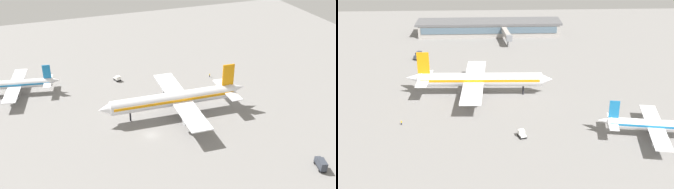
{
  "view_description": "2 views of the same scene",
  "coord_description": "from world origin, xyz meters",
  "views": [
    {
      "loc": [
        -32.99,
        -109.63,
        77.03
      ],
      "look_at": [
        14.08,
        22.33,
        2.12
      ],
      "focal_mm": 42.42,
      "sensor_mm": 36.0,
      "label": 1
    },
    {
      "loc": [
        9.11,
        165.55,
        66.55
      ],
      "look_at": [
        2.54,
        16.51,
        2.24
      ],
      "focal_mm": 45.75,
      "sensor_mm": 36.0,
      "label": 2
    }
  ],
  "objects": [
    {
      "name": "ground",
      "position": [
        0.0,
        0.0,
        0.0
      ],
      "size": [
        288.0,
        288.0,
        0.0
      ],
      "primitive_type": "plane",
      "color": "gray"
    },
    {
      "name": "airplane_at_gate",
      "position": [
        12.98,
        10.85,
        6.31
      ],
      "size": [
        57.05,
        45.69,
        17.37
      ],
      "rotation": [
        0.0,
        0.0,
        3.11
      ],
      "color": "white",
      "rests_on": "ground"
    },
    {
      "name": "airplane_taxiing",
      "position": [
        -44.41,
        48.06,
        4.33
      ],
      "size": [
        38.95,
        31.59,
        11.91
      ],
      "rotation": [
        0.0,
        0.0,
        2.96
      ],
      "color": "white",
      "rests_on": "ground"
    },
    {
      "name": "catering_truck",
      "position": [
        43.16,
        -34.61,
        1.7
      ],
      "size": [
        3.48,
        5.91,
        3.3
      ],
      "rotation": [
        0.0,
        0.0,
        1.28
      ],
      "color": "black",
      "rests_on": "ground"
    },
    {
      "name": "baggage_tug",
      "position": [
        -1.2,
        45.74,
        1.16
      ],
      "size": [
        3.0,
        3.62,
        2.3
      ],
      "rotation": [
        0.0,
        0.0,
        5.01
      ],
      "color": "black",
      "rests_on": "ground"
    },
    {
      "name": "ground_crew_worker",
      "position": [
        38.67,
        35.64,
        0.85
      ],
      "size": [
        0.39,
        0.58,
        1.67
      ],
      "rotation": [
        0.0,
        0.0,
        0.02
      ],
      "color": "#1E2338",
      "rests_on": "ground"
    }
  ]
}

